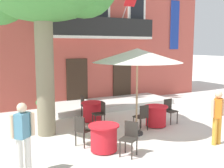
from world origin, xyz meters
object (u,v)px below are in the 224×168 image
Objects in this scene: cafe_chair_middle_1 at (100,112)px; pedestrian_near_entrance at (218,114)px; cafe_chair_near_tree_0 at (142,116)px; cafe_chair_middle_0 at (85,104)px; ground_planter_left at (40,105)px; cafe_umbrella at (137,56)px; cafe_table_near_tree at (156,116)px; cafe_chair_front_1 at (82,129)px; pedestrian_mid_plaza at (23,135)px; cafe_chair_near_tree_1 at (170,109)px; cafe_chair_front_0 at (130,136)px; cafe_table_middle at (92,111)px; cafe_table_front at (104,138)px.

pedestrian_near_entrance is at bearing -56.90° from cafe_chair_middle_1.
cafe_chair_near_tree_0 is at bearing 117.55° from pedestrian_near_entrance.
cafe_chair_middle_0 is 1.43× the size of ground_planter_left.
cafe_umbrella reaches higher than pedestrian_near_entrance.
cafe_table_near_tree is at bearing 99.99° from pedestrian_near_entrance.
cafe_chair_middle_0 is 3.65m from cafe_umbrella.
pedestrian_mid_plaza is at bearing -149.58° from cafe_chair_front_1.
cafe_chair_middle_0 is (-1.00, 2.66, 0.00)m from cafe_chair_near_tree_0.
cafe_chair_middle_1 is 0.54× the size of pedestrian_mid_plaza.
cafe_chair_near_tree_1 is at bearing 10.43° from cafe_chair_front_1.
pedestrian_mid_plaza is at bearing -161.40° from cafe_table_near_tree.
pedestrian_near_entrance is at bearing -80.01° from cafe_table_near_tree.
cafe_chair_near_tree_0 is at bearing 33.76° from cafe_umbrella.
ground_planter_left is 0.38× the size of pedestrian_mid_plaza.
cafe_table_near_tree is at bearing 38.46° from cafe_chair_front_0.
cafe_chair_near_tree_0 and cafe_chair_front_0 have the same top height.
cafe_chair_near_tree_0 is at bearing -62.06° from cafe_table_middle.
cafe_chair_near_tree_1 is 1.00× the size of cafe_chair_middle_1.
pedestrian_mid_plaza is at bearing -128.23° from cafe_chair_middle_0.
cafe_chair_middle_1 reaches higher than cafe_table_front.
ground_planter_left is (-2.44, 4.24, -0.17)m from cafe_chair_near_tree_0.
pedestrian_near_entrance is (1.57, -1.93, -1.70)m from cafe_umbrella.
cafe_chair_near_tree_0 is 1.05× the size of cafe_table_front.
cafe_chair_middle_1 is 0.31× the size of cafe_umbrella.
cafe_umbrella is (1.62, 0.80, 2.22)m from cafe_table_front.
cafe_chair_near_tree_1 is (1.48, 0.29, 0.00)m from cafe_chair_near_tree_0.
cafe_chair_middle_0 is at bearing 65.22° from cafe_chair_front_1.
cafe_chair_middle_1 is (-0.04, -1.51, 0.00)m from cafe_chair_middle_0.
cafe_table_front is 3.43m from pedestrian_near_entrance.
cafe_table_middle is 0.77m from cafe_chair_middle_0.
pedestrian_mid_plaza reaches higher than cafe_table_front.
cafe_chair_front_1 is 2.89m from cafe_umbrella.
cafe_chair_front_0 is at bearing -147.34° from cafe_chair_near_tree_1.
cafe_table_front is (-2.78, -1.24, 0.00)m from cafe_table_near_tree.
cafe_table_middle is 0.95× the size of cafe_chair_front_1.
cafe_chair_front_0 is at bearing -133.32° from cafe_chair_near_tree_0.
cafe_chair_near_tree_1 is at bearing -45.26° from ground_planter_left.
cafe_chair_front_1 is 0.54× the size of pedestrian_mid_plaza.
cafe_chair_middle_0 is at bearing 110.66° from cafe_chair_near_tree_0.
pedestrian_mid_plaza reaches higher than cafe_table_middle.
cafe_umbrella is at bearing 26.13° from cafe_table_front.
cafe_table_front is (-1.04, -3.73, -0.14)m from cafe_chair_middle_0.
cafe_chair_near_tree_0 is at bearing -69.34° from cafe_chair_middle_0.
cafe_table_front is at bearing 11.26° from pedestrian_mid_plaza.
cafe_chair_near_tree_0 reaches higher than cafe_table_middle.
cafe_chair_near_tree_1 is at bearing -18.83° from cafe_chair_middle_1.
pedestrian_mid_plaza reaches higher than cafe_chair_near_tree_1.
cafe_chair_front_1 reaches higher than ground_planter_left.
pedestrian_near_entrance is (2.16, -4.12, 0.52)m from cafe_table_middle.
cafe_table_near_tree and cafe_table_front have the same top height.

